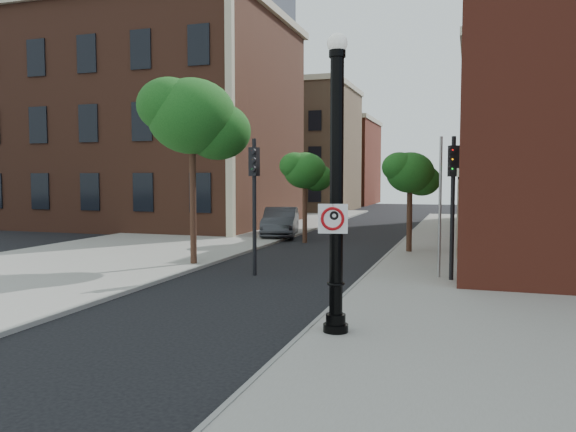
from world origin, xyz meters
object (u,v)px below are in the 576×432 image
(no_parking_sign, at_px, (333,218))
(lamppost, at_px, (336,200))
(traffic_signal_left, at_px, (254,184))
(traffic_signal_right, at_px, (453,185))
(parked_car, at_px, (281,222))

(no_parking_sign, bearing_deg, lamppost, 64.74)
(traffic_signal_left, bearing_deg, lamppost, -46.50)
(traffic_signal_left, relative_size, traffic_signal_right, 1.01)
(lamppost, height_order, parked_car, lamppost)
(parked_car, relative_size, traffic_signal_right, 1.08)
(lamppost, relative_size, no_parking_sign, 10.31)
(no_parking_sign, xyz_separation_m, parked_car, (-7.44, 18.60, -1.70))
(lamppost, relative_size, traffic_signal_right, 1.36)
(lamppost, relative_size, parked_car, 1.25)
(lamppost, bearing_deg, traffic_signal_right, 73.09)
(lamppost, distance_m, traffic_signal_right, 7.29)
(traffic_signal_left, distance_m, traffic_signal_right, 6.49)
(lamppost, bearing_deg, no_parking_sign, -102.33)
(no_parking_sign, height_order, parked_car, no_parking_sign)
(lamppost, distance_m, traffic_signal_left, 7.76)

